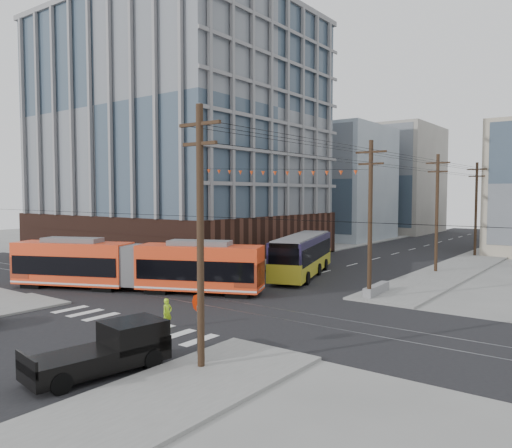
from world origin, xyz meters
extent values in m
plane|color=slate|center=(0.00, 0.00, 0.00)|extent=(160.00, 160.00, 0.00)
cube|color=#381E16|center=(-22.00, 23.00, 14.30)|extent=(30.00, 25.00, 28.60)
cube|color=#8C99A5|center=(-17.00, 52.00, 9.00)|extent=(18.00, 16.00, 18.00)
cube|color=gray|center=(-14.00, 72.00, 10.00)|extent=(16.00, 18.00, 20.00)
cylinder|color=black|center=(8.50, -6.00, 5.50)|extent=(0.30, 0.30, 11.00)
cylinder|color=black|center=(8.50, 56.00, 5.50)|extent=(0.30, 0.30, 11.00)
imported|color=silver|center=(-5.84, 14.81, 0.78)|extent=(2.24, 4.91, 1.56)
imported|color=white|center=(-5.51, 17.18, 0.65)|extent=(2.21, 4.61, 1.30)
imported|color=#5E6062|center=(-4.91, 22.25, 0.72)|extent=(4.27, 5.72, 1.44)
imported|color=#A8DD1F|center=(2.64, -2.39, 0.82)|extent=(0.43, 0.62, 1.64)
cube|color=gray|center=(8.30, 12.73, 0.39)|extent=(1.11, 3.97, 0.79)
camera|label=1|loc=(22.57, -21.08, 7.36)|focal=35.00mm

